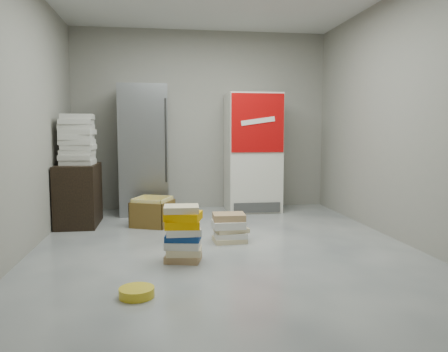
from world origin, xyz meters
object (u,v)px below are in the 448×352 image
at_px(wood_shelf, 79,195).
at_px(steel_fridge, 144,150).
at_px(phonebook_stack_main, 183,234).
at_px(cardboard_box, 153,214).
at_px(coke_cooler, 253,152).

bearing_deg(wood_shelf, steel_fridge, 41.31).
relative_size(phonebook_stack_main, cardboard_box, 0.89).
distance_m(coke_cooler, wood_shelf, 2.63).
distance_m(coke_cooler, cardboard_box, 1.93).
height_order(coke_cooler, wood_shelf, coke_cooler).
bearing_deg(steel_fridge, cardboard_box, -82.01).
xyz_separation_m(steel_fridge, cardboard_box, (0.13, -0.92, -0.80)).
height_order(coke_cooler, phonebook_stack_main, coke_cooler).
bearing_deg(coke_cooler, cardboard_box, -149.11).
height_order(phonebook_stack_main, cardboard_box, phonebook_stack_main).
bearing_deg(coke_cooler, phonebook_stack_main, -115.40).
distance_m(steel_fridge, phonebook_stack_main, 2.67).
bearing_deg(cardboard_box, wood_shelf, -167.92).
bearing_deg(cardboard_box, steel_fridge, 121.04).
distance_m(steel_fridge, wood_shelf, 1.23).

